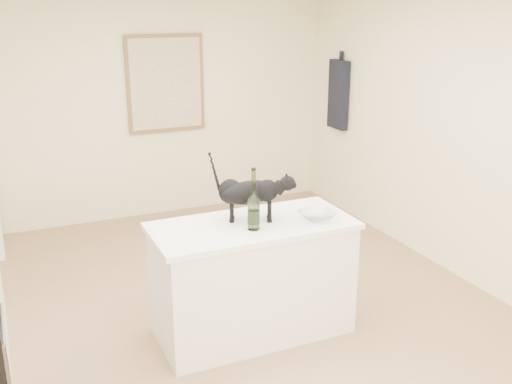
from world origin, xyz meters
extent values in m
plane|color=#966E4F|center=(0.00, 0.00, 0.00)|extent=(5.50, 5.50, 0.00)
plane|color=beige|center=(0.00, 2.75, 1.30)|extent=(4.50, 0.00, 4.50)
plane|color=beige|center=(2.25, 0.00, 1.30)|extent=(0.00, 5.50, 5.50)
cube|color=white|center=(0.10, -0.20, 0.43)|extent=(1.44, 0.67, 0.86)
cube|color=white|center=(0.10, -0.20, 0.88)|extent=(1.50, 0.70, 0.04)
cube|color=brown|center=(0.30, 2.72, 1.55)|extent=(0.90, 0.03, 1.10)
cube|color=beige|center=(0.30, 2.70, 1.55)|extent=(0.82, 0.00, 1.02)
cube|color=black|center=(2.19, 2.05, 1.40)|extent=(0.08, 0.34, 0.80)
cylinder|color=#2E5020|center=(0.06, -0.31, 1.10)|extent=(0.10, 0.10, 0.40)
imported|color=white|center=(0.56, -0.33, 0.93)|extent=(0.27, 0.27, 0.06)
camera|label=1|loc=(-1.53, -3.92, 2.46)|focal=41.63mm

